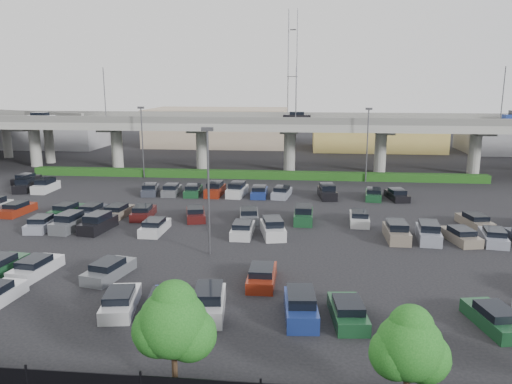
% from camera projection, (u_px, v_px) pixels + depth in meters
% --- Properties ---
extents(ground, '(280.00, 280.00, 0.00)m').
position_uv_depth(ground, '(226.00, 227.00, 48.31)').
color(ground, black).
extents(overpass, '(150.00, 13.00, 15.80)m').
position_uv_depth(overpass, '(257.00, 126.00, 77.93)').
color(overpass, gray).
rests_on(overpass, ground).
extents(hedge, '(66.00, 1.60, 1.10)m').
position_uv_depth(hedge, '(253.00, 175.00, 72.48)').
color(hedge, '#1B4213').
rests_on(hedge, ground).
extents(tree_row, '(65.07, 3.66, 5.94)m').
position_uv_depth(tree_row, '(143.00, 321.00, 21.71)').
color(tree_row, '#332316').
rests_on(tree_row, ground).
extents(parked_cars, '(62.88, 41.62, 1.67)m').
position_uv_depth(parked_cars, '(196.00, 232.00, 44.56)').
color(parked_cars, '#8C8FA0').
rests_on(parked_cars, ground).
extents(light_poles, '(66.90, 48.38, 10.30)m').
position_uv_depth(light_poles, '(187.00, 159.00, 49.31)').
color(light_poles, '#45454A').
rests_on(light_poles, ground).
extents(distant_buildings, '(138.00, 24.00, 9.00)m').
position_uv_depth(distant_buildings, '(329.00, 130.00, 106.34)').
color(distant_buildings, gray).
rests_on(distant_buildings, ground).
extents(comm_tower, '(2.40, 2.40, 30.00)m').
position_uv_depth(comm_tower, '(292.00, 74.00, 116.45)').
color(comm_tower, '#45454A').
rests_on(comm_tower, ground).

